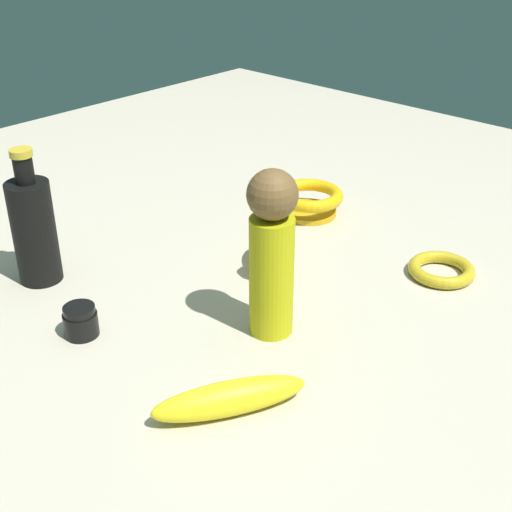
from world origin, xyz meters
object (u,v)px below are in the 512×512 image
(nail_polish_jar, at_px, (81,321))
(bangle, at_px, (441,270))
(cat_figurine, at_px, (271,246))
(banana, at_px, (230,398))
(bottle_tall, at_px, (34,229))
(person_figure_adult, at_px, (272,251))
(bowl, at_px, (309,199))

(nail_polish_jar, distance_m, bangle, 0.56)
(cat_figurine, bearing_deg, banana, 33.76)
(banana, relative_size, bottle_tall, 0.87)
(banana, distance_m, bangle, 0.46)
(banana, bearing_deg, bottle_tall, 116.67)
(bottle_tall, distance_m, bangle, 0.64)
(banana, xyz_separation_m, person_figure_adult, (-0.16, -0.08, 0.10))
(bangle, bearing_deg, bowl, -96.66)
(bangle, relative_size, person_figure_adult, 0.44)
(bottle_tall, bearing_deg, banana, 87.32)
(bowl, xyz_separation_m, bangle, (0.03, 0.30, -0.02))
(bowl, relative_size, person_figure_adult, 0.53)
(banana, relative_size, cat_figurine, 1.61)
(nail_polish_jar, distance_m, bottle_tall, 0.19)
(banana, bearing_deg, person_figure_adult, 55.41)
(bottle_tall, height_order, cat_figurine, bottle_tall)
(banana, xyz_separation_m, bottle_tall, (-0.02, -0.44, 0.07))
(cat_figurine, bearing_deg, bangle, 128.68)
(bowl, relative_size, nail_polish_jar, 2.66)
(banana, xyz_separation_m, nail_polish_jar, (0.03, -0.26, 0.00))
(cat_figurine, bearing_deg, nail_polish_jar, -12.50)
(nail_polish_jar, height_order, bottle_tall, bottle_tall)
(bangle, xyz_separation_m, person_figure_adult, (0.30, -0.10, 0.11))
(person_figure_adult, bearing_deg, nail_polish_jar, -44.77)
(bowl, bearing_deg, bangle, 83.34)
(nail_polish_jar, relative_size, bangle, 0.45)
(bangle, bearing_deg, person_figure_adult, -18.09)
(banana, height_order, bangle, banana)
(bowl, relative_size, banana, 0.67)
(banana, bearing_deg, bangle, 26.97)
(bottle_tall, bearing_deg, nail_polish_jar, 75.27)
(banana, distance_m, nail_polish_jar, 0.26)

